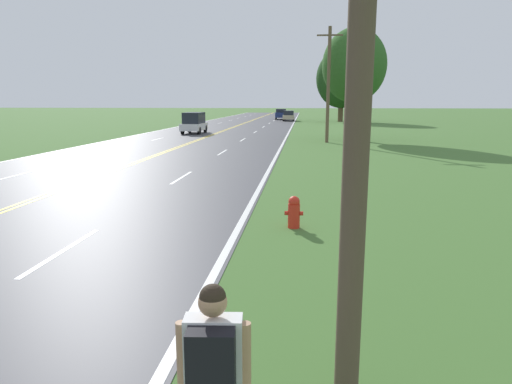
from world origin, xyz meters
TOP-DOWN VIEW (x-y plane):
  - hitchhiker_person at (7.54, 2.26)m, footprint 0.56×0.41m
  - fire_hydrant at (7.96, 9.76)m, footprint 0.44×0.28m
  - utility_pole_midground at (9.80, 32.94)m, footprint 1.80×0.24m
  - tree_behind_sign at (13.37, 68.06)m, footprint 7.36×7.36m
  - tree_mid_treeline at (11.81, 35.48)m, footprint 4.83×4.83m
  - car_white_van_nearest at (-2.05, 41.11)m, footprint 1.79×3.99m
  - car_champagne_van_approaching at (5.71, 69.67)m, footprint 1.79×3.97m
  - car_dark_blue_suv_mid_near at (4.28, 75.02)m, footprint 1.94×4.56m

SIDE VIEW (x-z plane):
  - fire_hydrant at x=7.96m, z-range 0.01..0.77m
  - car_champagne_van_approaching at x=5.71m, z-range 0.04..1.60m
  - car_dark_blue_suv_mid_near at x=4.28m, z-range 0.07..1.79m
  - car_white_van_nearest at x=-2.05m, z-range 0.03..1.97m
  - hitchhiker_person at x=7.54m, z-range 0.19..1.84m
  - utility_pole_midground at x=9.80m, z-range 0.15..8.24m
  - tree_mid_treeline at x=11.81m, z-range 1.39..9.79m
  - tree_behind_sign at x=13.37m, z-range 0.97..11.39m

